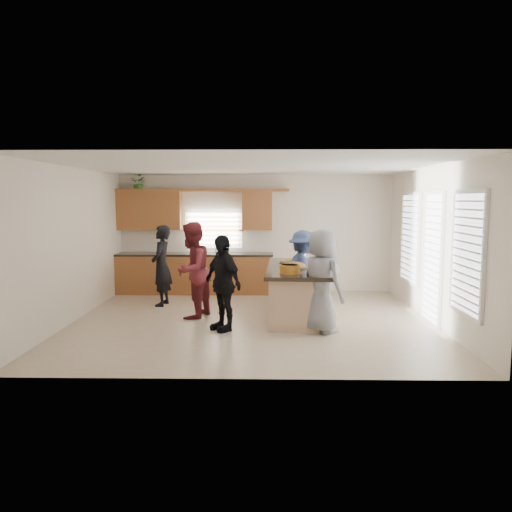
{
  "coord_description": "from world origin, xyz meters",
  "views": [
    {
      "loc": [
        0.24,
        -8.97,
        2.22
      ],
      "look_at": [
        0.07,
        0.39,
        1.15
      ],
      "focal_mm": 35.0,
      "sensor_mm": 36.0,
      "label": 1
    }
  ],
  "objects_px": {
    "woman_left_front": "(222,283)",
    "salad_bowl": "(290,268)",
    "woman_left_mid": "(192,270)",
    "woman_right_back": "(303,272)",
    "woman_right_front": "(321,281)",
    "woman_left_back": "(162,266)",
    "island": "(298,292)"
  },
  "relations": [
    {
      "from": "woman_left_front",
      "to": "woman_right_front",
      "type": "bearing_deg",
      "value": 48.9
    },
    {
      "from": "island",
      "to": "woman_left_mid",
      "type": "xyz_separation_m",
      "value": [
        -1.99,
        -0.18,
        0.45
      ]
    },
    {
      "from": "island",
      "to": "salad_bowl",
      "type": "relative_size",
      "value": 7.52
    },
    {
      "from": "salad_bowl",
      "to": "woman_left_front",
      "type": "xyz_separation_m",
      "value": [
        -1.14,
        -0.21,
        -0.22
      ]
    },
    {
      "from": "salad_bowl",
      "to": "woman_right_back",
      "type": "xyz_separation_m",
      "value": [
        0.32,
        1.08,
        -0.22
      ]
    },
    {
      "from": "island",
      "to": "woman_right_front",
      "type": "bearing_deg",
      "value": -71.65
    },
    {
      "from": "woman_left_back",
      "to": "woman_right_back",
      "type": "xyz_separation_m",
      "value": [
        2.9,
        -0.68,
        -0.03
      ]
    },
    {
      "from": "woman_left_front",
      "to": "island",
      "type": "bearing_deg",
      "value": 90.3
    },
    {
      "from": "woman_left_front",
      "to": "woman_left_mid",
      "type": "bearing_deg",
      "value": 177.63
    },
    {
      "from": "woman_left_back",
      "to": "woman_right_back",
      "type": "distance_m",
      "value": 2.98
    },
    {
      "from": "salad_bowl",
      "to": "woman_left_mid",
      "type": "distance_m",
      "value": 1.92
    },
    {
      "from": "woman_right_front",
      "to": "woman_right_back",
      "type": "bearing_deg",
      "value": -28.41
    },
    {
      "from": "woman_left_mid",
      "to": "woman_left_front",
      "type": "relative_size",
      "value": 1.1
    },
    {
      "from": "woman_right_back",
      "to": "woman_right_front",
      "type": "distance_m",
      "value": 1.38
    },
    {
      "from": "woman_right_back",
      "to": "woman_right_front",
      "type": "height_order",
      "value": "woman_right_front"
    },
    {
      "from": "island",
      "to": "salad_bowl",
      "type": "xyz_separation_m",
      "value": [
        -0.2,
        -0.86,
        0.58
      ]
    },
    {
      "from": "woman_left_front",
      "to": "woman_right_back",
      "type": "relative_size",
      "value": 1.0
    },
    {
      "from": "woman_left_back",
      "to": "salad_bowl",
      "type": "bearing_deg",
      "value": 59.93
    },
    {
      "from": "island",
      "to": "woman_right_front",
      "type": "relative_size",
      "value": 1.59
    },
    {
      "from": "woman_right_back",
      "to": "woman_left_mid",
      "type": "bearing_deg",
      "value": 81.03
    },
    {
      "from": "island",
      "to": "woman_left_mid",
      "type": "height_order",
      "value": "woman_left_mid"
    },
    {
      "from": "woman_left_front",
      "to": "woman_right_back",
      "type": "xyz_separation_m",
      "value": [
        1.46,
        1.28,
        -0.0
      ]
    },
    {
      "from": "island",
      "to": "woman_left_front",
      "type": "distance_m",
      "value": 1.75
    },
    {
      "from": "woman_left_mid",
      "to": "woman_right_back",
      "type": "height_order",
      "value": "woman_left_mid"
    },
    {
      "from": "woman_left_back",
      "to": "woman_right_back",
      "type": "bearing_deg",
      "value": 80.93
    },
    {
      "from": "woman_left_mid",
      "to": "woman_right_front",
      "type": "height_order",
      "value": "woman_left_mid"
    },
    {
      "from": "island",
      "to": "woman_left_mid",
      "type": "distance_m",
      "value": 2.05
    },
    {
      "from": "island",
      "to": "woman_left_back",
      "type": "distance_m",
      "value": 2.95
    },
    {
      "from": "woman_left_back",
      "to": "woman_left_front",
      "type": "height_order",
      "value": "woman_left_back"
    },
    {
      "from": "woman_left_front",
      "to": "salad_bowl",
      "type": "bearing_deg",
      "value": 62.0
    },
    {
      "from": "woman_left_mid",
      "to": "woman_right_front",
      "type": "xyz_separation_m",
      "value": [
        2.31,
        -0.97,
        -0.03
      ]
    },
    {
      "from": "woman_left_front",
      "to": "woman_left_back",
      "type": "bearing_deg",
      "value": 177.89
    }
  ]
}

